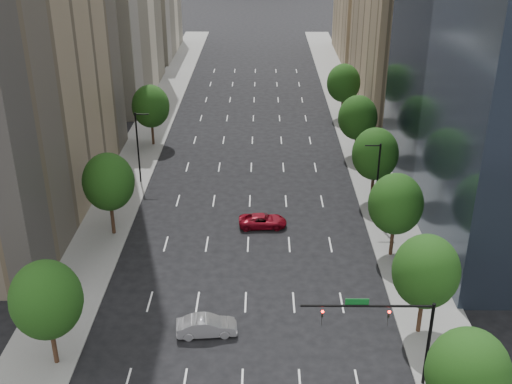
{
  "coord_description": "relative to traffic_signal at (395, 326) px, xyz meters",
  "views": [
    {
      "loc": [
        1.33,
        -4.97,
        31.74
      ],
      "look_at": [
        0.85,
        45.44,
        8.0
      ],
      "focal_mm": 43.94,
      "sensor_mm": 36.0,
      "label": 1
    }
  ],
  "objects": [
    {
      "name": "streetlight_rn",
      "position": [
        2.91,
        25.0,
        -0.33
      ],
      "size": [
        1.7,
        0.2,
        9.0
      ],
      "color": "black",
      "rests_on": "ground"
    },
    {
      "name": "parking_tan_right",
      "position": [
        14.47,
        70.0,
        9.83
      ],
      "size": [
        14.0,
        30.0,
        30.0
      ],
      "primitive_type": "cube",
      "color": "#8C7759",
      "rests_on": "ground"
    },
    {
      "name": "streetlight_ln",
      "position": [
        -23.96,
        35.0,
        -0.33
      ],
      "size": [
        1.7,
        0.2,
        9.0
      ],
      "color": "black",
      "rests_on": "ground"
    },
    {
      "name": "tree_right_2",
      "position": [
        3.47,
        18.0,
        0.43
      ],
      "size": [
        5.2,
        5.2,
        8.61
      ],
      "color": "#382316",
      "rests_on": "ground"
    },
    {
      "name": "tree_left_0",
      "position": [
        -24.53,
        2.0,
        0.58
      ],
      "size": [
        5.2,
        5.2,
        8.75
      ],
      "color": "#382316",
      "rests_on": "ground"
    },
    {
      "name": "sidewalk_left",
      "position": [
        -26.03,
        30.0,
        -5.1
      ],
      "size": [
        6.0,
        200.0,
        0.15
      ],
      "primitive_type": "cube",
      "color": "slate",
      "rests_on": "ground"
    },
    {
      "name": "tree_right_4",
      "position": [
        3.47,
        44.0,
        0.29
      ],
      "size": [
        5.2,
        5.2,
        8.46
      ],
      "color": "#382316",
      "rests_on": "ground"
    },
    {
      "name": "car_red_far",
      "position": [
        -9.05,
        23.77,
        -4.47
      ],
      "size": [
        5.17,
        2.57,
        1.41
      ],
      "primitive_type": "imported",
      "rotation": [
        0.0,
        0.0,
        1.62
      ],
      "color": "maroon",
      "rests_on": "ground"
    },
    {
      "name": "tree_right_1",
      "position": [
        3.47,
        6.0,
        0.58
      ],
      "size": [
        5.2,
        5.2,
        8.75
      ],
      "color": "#382316",
      "rests_on": "ground"
    },
    {
      "name": "tree_right_3",
      "position": [
        3.47,
        30.0,
        0.72
      ],
      "size": [
        5.2,
        5.2,
        8.89
      ],
      "color": "#382316",
      "rests_on": "ground"
    },
    {
      "name": "filler_left",
      "position": [
        -35.53,
        106.0,
        3.83
      ],
      "size": [
        14.0,
        26.0,
        18.0
      ],
      "primitive_type": "cube",
      "color": "beige",
      "rests_on": "ground"
    },
    {
      "name": "tree_left_1",
      "position": [
        -24.53,
        22.0,
        0.79
      ],
      "size": [
        5.2,
        5.2,
        8.97
      ],
      "color": "#382316",
      "rests_on": "ground"
    },
    {
      "name": "tree_right_5",
      "position": [
        3.47,
        60.0,
        0.58
      ],
      "size": [
        5.2,
        5.2,
        8.75
      ],
      "color": "#382316",
      "rests_on": "ground"
    },
    {
      "name": "tree_left_2",
      "position": [
        -24.53,
        48.0,
        0.5
      ],
      "size": [
        5.2,
        5.2,
        8.68
      ],
      "color": "#382316",
      "rests_on": "ground"
    },
    {
      "name": "sidewalk_right",
      "position": [
        4.97,
        30.0,
        -5.1
      ],
      "size": [
        6.0,
        200.0,
        0.15
      ],
      "primitive_type": "cube",
      "color": "slate",
      "rests_on": "ground"
    },
    {
      "name": "traffic_signal",
      "position": [
        0.0,
        0.0,
        0.0
      ],
      "size": [
        9.12,
        0.4,
        7.38
      ],
      "color": "black",
      "rests_on": "ground"
    },
    {
      "name": "car_silver",
      "position": [
        -13.53,
        5.59,
        -4.37
      ],
      "size": [
        5.0,
        2.22,
        1.6
      ],
      "primitive_type": "imported",
      "rotation": [
        0.0,
        0.0,
        1.68
      ],
      "color": "#99999E",
      "rests_on": "ground"
    },
    {
      "name": "filler_right",
      "position": [
        14.47,
        103.0,
        2.83
      ],
      "size": [
        14.0,
        26.0,
        16.0
      ],
      "primitive_type": "cube",
      "color": "#8C7759",
      "rests_on": "ground"
    },
    {
      "name": "tree_right_0",
      "position": [
        3.47,
        -5.0,
        0.22
      ],
      "size": [
        5.2,
        5.2,
        8.39
      ],
      "color": "#382316",
      "rests_on": "ground"
    }
  ]
}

